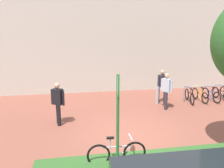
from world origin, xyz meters
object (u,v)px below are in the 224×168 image
at_px(bike_rack_cluster, 211,94).
at_px(bollard_steel, 157,95).
at_px(person_suited_navy, 58,101).
at_px(bike_at_sign, 117,153).
at_px(person_suited_dark, 162,84).
at_px(parking_sign_post, 118,109).
at_px(person_casual_tan, 166,89).

height_order(bike_rack_cluster, bollard_steel, bollard_steel).
bearing_deg(person_suited_navy, bike_at_sign, -62.14).
distance_m(bike_at_sign, person_suited_dark, 6.39).
xyz_separation_m(parking_sign_post, bike_at_sign, (0.01, 0.17, -1.36)).
bearing_deg(person_suited_navy, parking_sign_post, -63.51).
height_order(bike_rack_cluster, person_suited_navy, person_suited_navy).
relative_size(parking_sign_post, person_suited_dark, 1.53).
bearing_deg(bike_rack_cluster, person_casual_tan, -163.91).
bearing_deg(bike_at_sign, bike_rack_cluster, 40.26).
relative_size(parking_sign_post, bollard_steel, 2.92).
bearing_deg(bike_rack_cluster, person_suited_dark, 176.66).
relative_size(bike_rack_cluster, person_suited_navy, 1.87).
distance_m(bike_at_sign, bollard_steel, 6.00).
bearing_deg(bike_at_sign, parking_sign_post, -94.87).
bearing_deg(parking_sign_post, bike_at_sign, 85.13).
height_order(bike_at_sign, person_suited_dark, person_suited_dark).
distance_m(parking_sign_post, person_suited_navy, 3.89).
bearing_deg(bike_at_sign, bollard_steel, 58.79).
bearing_deg(parking_sign_post, person_casual_tan, 54.23).
distance_m(bike_rack_cluster, person_suited_navy, 8.12).
relative_size(parking_sign_post, bike_at_sign, 1.56).
relative_size(bike_at_sign, bike_rack_cluster, 0.52).
bearing_deg(parking_sign_post, person_suited_navy, 116.49).
bearing_deg(person_casual_tan, bike_at_sign, -126.69).
height_order(parking_sign_post, person_suited_navy, parking_sign_post).
distance_m(bike_at_sign, person_casual_tan, 5.48).
distance_m(person_suited_navy, person_casual_tan, 5.10).
height_order(person_suited_dark, person_casual_tan, same).
distance_m(parking_sign_post, bollard_steel, 6.28).
xyz_separation_m(bike_rack_cluster, person_suited_dark, (-2.72, 0.16, 0.64)).
bearing_deg(bollard_steel, person_casual_tan, -79.49).
xyz_separation_m(parking_sign_post, bike_rack_cluster, (6.15, 5.37, -1.36)).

